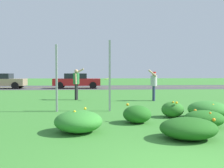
{
  "coord_description": "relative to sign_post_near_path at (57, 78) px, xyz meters",
  "views": [
    {
      "loc": [
        -1.62,
        -3.36,
        1.47
      ],
      "look_at": [
        -0.61,
        9.62,
        0.93
      ],
      "focal_mm": 41.91,
      "sensor_mm": 36.0,
      "label": 1
    }
  ],
  "objects": [
    {
      "name": "daylily_clump_front_center",
      "position": [
        3.48,
        -4.4,
        -1.04
      ],
      "size": [
        1.29,
        1.12,
        0.48
      ],
      "color": "#1E5619",
      "rests_on": "ground"
    },
    {
      "name": "sign_post_near_path",
      "position": [
        0.0,
        0.0,
        0.0
      ],
      "size": [
        0.07,
        0.1,
        2.56
      ],
      "color": "#93969B",
      "rests_on": "ground"
    },
    {
      "name": "person_catcher_red_cap_gray_shirt",
      "position": [
        4.62,
        3.65,
        -0.33
      ],
      "size": [
        0.52,
        0.52,
        1.67
      ],
      "color": "#B2B2B7",
      "rests_on": "ground"
    },
    {
      "name": "frisbee_lime",
      "position": [
        2.1,
        3.88,
        -0.12
      ],
      "size": [
        0.27,
        0.27,
        0.1
      ],
      "color": "#8CD133"
    },
    {
      "name": "daylily_clump_near_camera",
      "position": [
        4.37,
        -3.2,
        -1.05
      ],
      "size": [
        1.11,
        0.92,
        0.48
      ],
      "color": "#23661E",
      "rests_on": "ground"
    },
    {
      "name": "ground_plane",
      "position": [
        2.95,
        5.35,
        -1.28
      ],
      "size": [
        120.0,
        120.0,
        0.0
      ],
      "primitive_type": "plane",
      "color": "#387A2D"
    },
    {
      "name": "daylily_clump_front_right",
      "position": [
        4.02,
        -1.55,
        -1.02
      ],
      "size": [
        0.74,
        0.7,
        0.56
      ],
      "color": "#2D7526",
      "rests_on": "ground"
    },
    {
      "name": "car_tan_leftmost",
      "position": [
        -7.29,
        15.5,
        -0.54
      ],
      "size": [
        4.5,
        2.0,
        1.45
      ],
      "color": "#937F60",
      "rests_on": "ground"
    },
    {
      "name": "daylily_clump_mid_center",
      "position": [
        2.66,
        -2.45,
        -1.02
      ],
      "size": [
        0.84,
        0.86,
        0.56
      ],
      "color": "#23661E",
      "rests_on": "ground"
    },
    {
      "name": "highway_center_stripe",
      "position": [
        2.95,
        17.36,
        -1.27
      ],
      "size": [
        120.0,
        0.16,
        0.0
      ],
      "primitive_type": "cube",
      "color": "yellow",
      "rests_on": "ground"
    },
    {
      "name": "daylily_clump_mid_left",
      "position": [
        1.0,
        -3.53,
        -1.01
      ],
      "size": [
        1.2,
        1.21,
        0.57
      ],
      "color": "#337F2D",
      "rests_on": "ground"
    },
    {
      "name": "car_red_center_left",
      "position": [
        -0.13,
        15.5,
        -0.54
      ],
      "size": [
        4.5,
        2.0,
        1.45
      ],
      "color": "maroon",
      "rests_on": "ground"
    },
    {
      "name": "highway_strip",
      "position": [
        2.95,
        17.36,
        -1.27
      ],
      "size": [
        120.0,
        8.28,
        0.01
      ],
      "primitive_type": "cube",
      "color": "#424244",
      "rests_on": "ground"
    },
    {
      "name": "sign_post_by_roadside",
      "position": [
        2.02,
        0.04,
        0.09
      ],
      "size": [
        0.07,
        0.1,
        2.74
      ],
      "color": "#93969B",
      "rests_on": "ground"
    },
    {
      "name": "daylily_clump_front_left",
      "position": [
        5.09,
        -1.86,
        -0.99
      ],
      "size": [
        1.26,
        1.37,
        0.57
      ],
      "color": "#337F2D",
      "rests_on": "ground"
    },
    {
      "name": "person_thrower_green_shirt",
      "position": [
        0.48,
        4.44,
        -0.26
      ],
      "size": [
        0.59,
        0.52,
        1.74
      ],
      "color": "#287038",
      "rests_on": "ground"
    }
  ]
}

